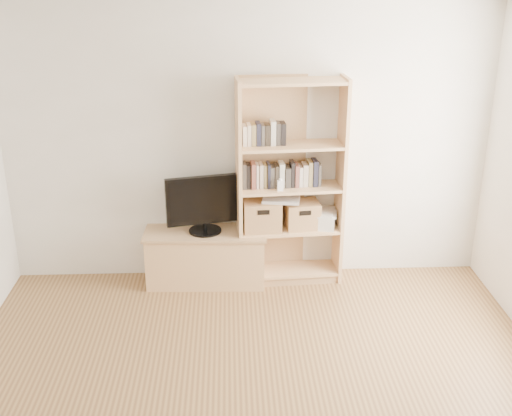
{
  "coord_description": "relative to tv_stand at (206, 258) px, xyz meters",
  "views": [
    {
      "loc": [
        -0.17,
        -3.21,
        2.97
      ],
      "look_at": [
        0.05,
        1.9,
        0.92
      ],
      "focal_mm": 45.0,
      "sensor_mm": 36.0,
      "label": 1
    }
  ],
  "objects": [
    {
      "name": "back_wall",
      "position": [
        0.41,
        0.21,
        1.05
      ],
      "size": [
        4.5,
        0.02,
        2.6
      ],
      "primitive_type": "cube",
      "color": "silver",
      "rests_on": "floor"
    },
    {
      "name": "basket_left",
      "position": [
        0.53,
        0.01,
        0.43
      ],
      "size": [
        0.36,
        0.3,
        0.28
      ],
      "primitive_type": "cube",
      "rotation": [
        0.0,
        0.0,
        0.05
      ],
      "color": "#936442",
      "rests_on": "bookshelf"
    },
    {
      "name": "books_row_mid",
      "position": [
        0.79,
        0.05,
        0.82
      ],
      "size": [
        0.84,
        0.2,
        0.22
      ],
      "primitive_type": "cube",
      "rotation": [
        0.0,
        0.0,
        0.05
      ],
      "color": "#35302C",
      "rests_on": "bookshelf"
    },
    {
      "name": "bookshelf",
      "position": [
        0.79,
        0.03,
        0.73
      ],
      "size": [
        1.0,
        0.42,
        1.96
      ],
      "primitive_type": "cube",
      "rotation": [
        0.0,
        0.0,
        0.07
      ],
      "color": "tan",
      "rests_on": "floor"
    },
    {
      "name": "tv_stand",
      "position": [
        0.0,
        0.0,
        0.0
      ],
      "size": [
        1.12,
        0.46,
        0.51
      ],
      "primitive_type": "cube",
      "rotation": [
        0.0,
        0.0,
        -0.04
      ],
      "color": "tan",
      "rests_on": "floor"
    },
    {
      "name": "ceiling",
      "position": [
        0.41,
        -2.29,
        2.35
      ],
      "size": [
        4.5,
        5.0,
        0.01
      ],
      "primitive_type": "cube",
      "color": "white",
      "rests_on": "back_wall"
    },
    {
      "name": "television",
      "position": [
        0.0,
        0.0,
        0.55
      ],
      "size": [
        0.7,
        0.21,
        0.56
      ],
      "primitive_type": "cube",
      "rotation": [
        0.0,
        0.0,
        0.22
      ],
      "color": "black",
      "rests_on": "tv_stand"
    },
    {
      "name": "laptop",
      "position": [
        0.71,
        0.01,
        0.59
      ],
      "size": [
        0.37,
        0.29,
        0.03
      ],
      "primitive_type": "cube",
      "rotation": [
        0.0,
        0.0,
        -0.15
      ],
      "color": "silver",
      "rests_on": "basket_left"
    },
    {
      "name": "baby_monitor",
      "position": [
        0.69,
        -0.08,
        0.75
      ],
      "size": [
        0.05,
        0.04,
        0.1
      ],
      "primitive_type": "cube",
      "rotation": [
        0.0,
        0.0,
        0.08
      ],
      "color": "white",
      "rests_on": "bookshelf"
    },
    {
      "name": "books_row_upper",
      "position": [
        0.57,
        0.04,
        1.21
      ],
      "size": [
        0.42,
        0.17,
        0.22
      ],
      "primitive_type": "cube",
      "rotation": [
        0.0,
        0.0,
        0.06
      ],
      "color": "#35302C",
      "rests_on": "bookshelf"
    },
    {
      "name": "magazine_stack",
      "position": [
        1.13,
        0.05,
        0.36
      ],
      "size": [
        0.25,
        0.32,
        0.13
      ],
      "primitive_type": "cube",
      "rotation": [
        0.0,
        0.0,
        -0.22
      ],
      "color": "#BCB6AE",
      "rests_on": "bookshelf"
    },
    {
      "name": "basket_right",
      "position": [
        0.91,
        0.04,
        0.42
      ],
      "size": [
        0.33,
        0.29,
        0.25
      ],
      "primitive_type": "cube",
      "rotation": [
        0.0,
        0.0,
        0.11
      ],
      "color": "#936442",
      "rests_on": "bookshelf"
    }
  ]
}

